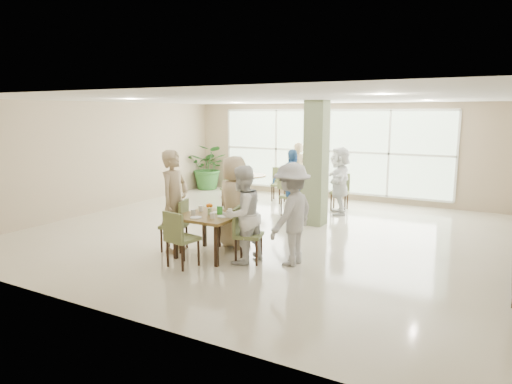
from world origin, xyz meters
The scene contains 19 objects.
ground centered at (0.00, 0.00, 0.00)m, with size 10.00×10.00×0.00m, color beige.
room_shell centered at (0.00, 0.00, 1.70)m, with size 10.00×10.00×10.00m.
window_bank centered at (-0.50, 4.46, 1.40)m, with size 7.00×0.04×7.00m.
column centered at (0.40, 1.20, 1.40)m, with size 0.45×0.45×2.80m, color #6C7753.
main_table centered at (-0.35, -1.90, 0.66)m, with size 1.03×1.03×0.75m.
round_table_left centered at (-2.38, 2.92, 0.56)m, with size 1.05×1.05×0.75m.
round_table_right centered at (-0.40, 2.56, 0.56)m, with size 1.05×1.05×0.75m.
chairs_main_table centered at (-0.36, -1.89, 0.47)m, with size 2.11×1.89×0.95m.
chairs_table_left centered at (-2.37, 2.93, 0.47)m, with size 2.14×1.91×0.95m.
chairs_table_right centered at (-0.39, 2.56, 0.47)m, with size 2.03×1.76×0.95m.
tabletop_clutter centered at (-0.32, -1.90, 0.81)m, with size 0.75×0.73×0.21m.
potted_plant centered at (-4.51, 4.00, 0.74)m, with size 1.34×1.34×1.49m, color #295E25.
teen_left centered at (-1.08, -1.96, 0.94)m, with size 0.68×0.45×1.88m, color tan.
teen_far centered at (-0.25, -1.23, 0.87)m, with size 0.85×0.47×1.75m, color tan.
teen_right centered at (0.33, -1.92, 0.83)m, with size 0.81×0.63×1.67m, color white.
teen_standing centered at (1.10, -1.60, 0.86)m, with size 1.11×0.64×1.72m, color #A9A9AB.
adult_a centered at (-0.38, 1.60, 0.83)m, with size 0.98×0.56×1.67m, color #427BC6.
adult_b centered at (0.51, 2.52, 0.85)m, with size 1.57×0.68×1.69m, color white.
adult_standing centered at (-1.22, 3.86, 0.84)m, with size 0.61×0.40×1.68m, color tan.
Camera 1 is at (4.21, -8.35, 2.54)m, focal length 32.00 mm.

